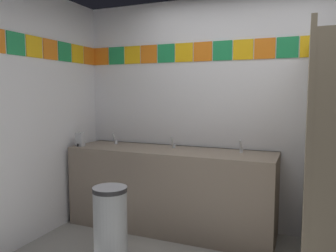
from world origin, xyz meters
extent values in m
cube|color=silver|center=(0.00, 1.50, 1.26)|extent=(3.94, 0.08, 2.52)
cube|color=orange|center=(-1.86, 1.45, 1.94)|extent=(0.21, 0.01, 0.21)
cube|color=#1E8C4C|center=(-1.64, 1.45, 1.94)|extent=(0.21, 0.01, 0.21)
cube|color=yellow|center=(-1.42, 1.45, 1.94)|extent=(0.21, 0.01, 0.21)
cube|color=orange|center=(-1.20, 1.45, 1.94)|extent=(0.21, 0.01, 0.21)
cube|color=#1E8C4C|center=(-0.99, 1.45, 1.94)|extent=(0.21, 0.01, 0.21)
cube|color=yellow|center=(-0.77, 1.45, 1.94)|extent=(0.21, 0.01, 0.21)
cube|color=orange|center=(-0.55, 1.45, 1.94)|extent=(0.21, 0.01, 0.21)
cube|color=#1E8C4C|center=(-0.33, 1.45, 1.94)|extent=(0.21, 0.01, 0.21)
cube|color=yellow|center=(-0.11, 1.45, 1.94)|extent=(0.21, 0.01, 0.21)
cube|color=orange|center=(0.11, 1.45, 1.94)|extent=(0.21, 0.01, 0.21)
cube|color=#1E8C4C|center=(0.33, 1.45, 1.94)|extent=(0.21, 0.01, 0.21)
cube|color=yellow|center=(0.55, 1.45, 1.94)|extent=(0.21, 0.01, 0.21)
cube|color=#1E8C4C|center=(-1.97, 0.22, 1.94)|extent=(0.01, 0.21, 0.21)
cube|color=yellow|center=(-1.97, 0.45, 1.94)|extent=(0.01, 0.21, 0.21)
cube|color=orange|center=(-1.97, 0.67, 1.94)|extent=(0.01, 0.21, 0.21)
cube|color=#1E8C4C|center=(-1.97, 0.90, 1.94)|extent=(0.01, 0.21, 0.21)
cube|color=yellow|center=(-1.97, 1.12, 1.94)|extent=(0.01, 0.21, 0.21)
cube|color=orange|center=(-1.97, 1.35, 1.94)|extent=(0.01, 0.21, 0.21)
cube|color=gray|center=(-0.81, 1.15, 0.44)|extent=(2.22, 0.62, 0.88)
cube|color=gray|center=(-0.81, 1.44, 0.84)|extent=(2.22, 0.03, 0.08)
cylinder|color=silver|center=(-1.55, 1.12, 0.82)|extent=(0.34, 0.34, 0.10)
cylinder|color=silver|center=(-0.81, 1.12, 0.82)|extent=(0.34, 0.34, 0.10)
cylinder|color=silver|center=(-0.07, 1.12, 0.82)|extent=(0.34, 0.34, 0.10)
cylinder|color=silver|center=(-1.55, 1.26, 0.90)|extent=(0.04, 0.04, 0.05)
cylinder|color=silver|center=(-1.55, 1.21, 0.97)|extent=(0.02, 0.06, 0.09)
cylinder|color=silver|center=(-0.81, 1.26, 0.90)|extent=(0.04, 0.04, 0.05)
cylinder|color=silver|center=(-0.81, 1.21, 0.97)|extent=(0.02, 0.06, 0.09)
cylinder|color=silver|center=(-0.07, 1.26, 0.90)|extent=(0.04, 0.04, 0.05)
cylinder|color=silver|center=(-0.07, 1.21, 0.97)|extent=(0.02, 0.06, 0.09)
cube|color=#B7BABF|center=(-1.84, 0.96, 0.96)|extent=(0.09, 0.07, 0.16)
cylinder|color=black|center=(-1.84, 0.92, 0.90)|extent=(0.02, 0.02, 0.03)
cube|color=#726651|center=(0.55, 0.78, 0.98)|extent=(0.04, 1.36, 1.96)
cylinder|color=silver|center=(0.57, 0.12, 1.08)|extent=(0.02, 0.02, 0.10)
cylinder|color=#999EA3|center=(-1.04, 0.31, 0.31)|extent=(0.30, 0.30, 0.62)
cylinder|color=#262628|center=(-1.04, 0.31, 0.64)|extent=(0.30, 0.30, 0.04)
camera|label=1|loc=(0.52, -2.12, 1.49)|focal=35.55mm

